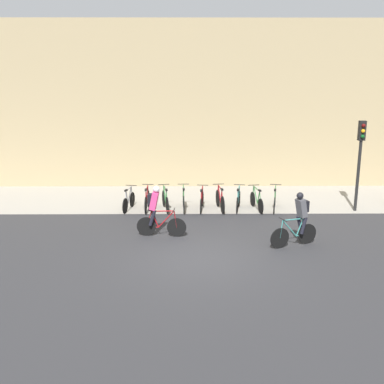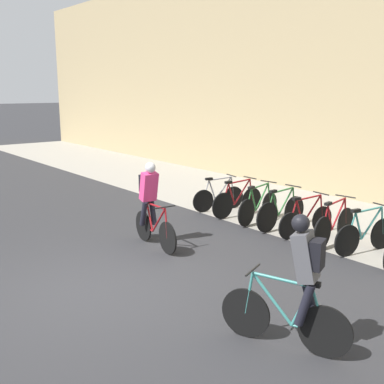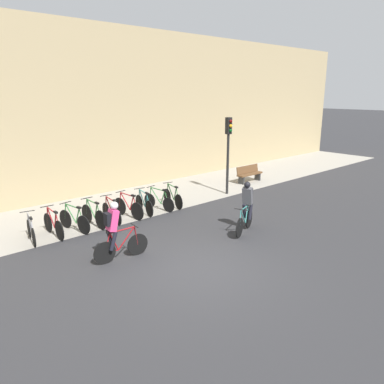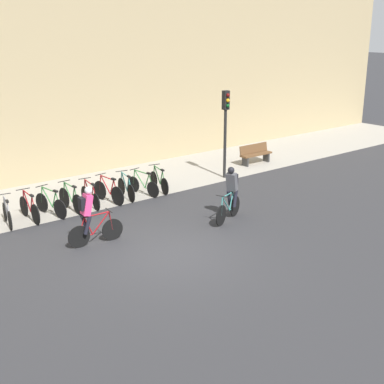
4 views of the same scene
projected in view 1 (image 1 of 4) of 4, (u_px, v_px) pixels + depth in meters
The scene contains 15 objects.
ground at pixel (198, 258), 14.56m from camera, with size 200.00×200.00×0.00m, color #2B2B2D.
kerb_strip at pixel (195, 199), 21.09m from camera, with size 44.00×4.50×0.01m, color gray.
building_facade at pixel (195, 105), 22.58m from camera, with size 44.00×0.60×7.72m, color tan.
cyclist_pink at pixel (156, 210), 16.23m from camera, with size 1.70×0.48×1.77m.
cyclist_grey at pixel (299, 217), 15.38m from camera, with size 1.61×0.73×1.78m.
parked_bike_0 at pixel (129, 201), 19.33m from camera, with size 0.46×1.55×0.94m.
parked_bike_1 at pixel (147, 200), 19.33m from camera, with size 0.46×1.70×0.97m.
parked_bike_2 at pixel (165, 200), 19.34m from camera, with size 0.49×1.69×0.97m.
parked_bike_3 at pixel (184, 200), 19.34m from camera, with size 0.46×1.69×0.99m.
parked_bike_4 at pixel (202, 201), 19.35m from camera, with size 0.46×1.63×0.94m.
parked_bike_5 at pixel (220, 200), 19.35m from camera, with size 0.46×1.70×0.98m.
parked_bike_6 at pixel (238, 200), 19.36m from camera, with size 0.47×1.62×0.96m.
parked_bike_7 at pixel (257, 201), 19.37m from camera, with size 0.47×1.64×0.94m.
parked_bike_8 at pixel (275, 200), 19.37m from camera, with size 0.51×1.68×0.96m.
traffic_light_pole at pixel (360, 149), 18.71m from camera, with size 0.26×0.30×3.60m.
Camera 1 is at (-0.30, -13.57, 5.65)m, focal length 45.00 mm.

